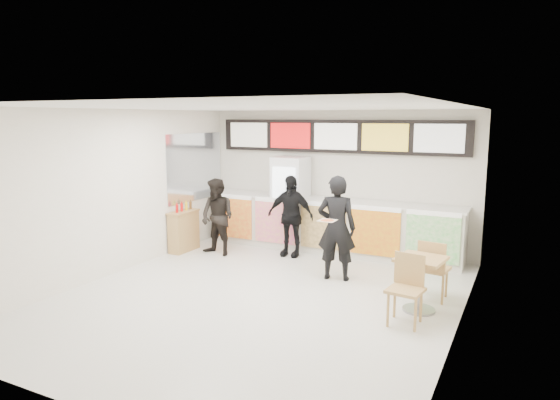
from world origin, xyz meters
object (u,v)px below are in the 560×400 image
Objects in this scene: customer_left at (218,217)px; drinks_fridge at (290,202)px; customer_mid at (290,216)px; condiment_ledge at (184,231)px; service_counter at (329,226)px; customer_main at (337,228)px; cafe_table at (420,274)px.

drinks_fridge is at bearing 58.86° from customer_left.
customer_mid is (0.32, -0.66, -0.16)m from drinks_fridge.
customer_mid is at bearing 17.66° from condiment_ledge.
service_counter is 1.87m from customer_main.
drinks_fridge is 4.20m from cafe_table.
customer_main is at bearing -65.14° from service_counter.
drinks_fridge is 1.17× the size of cafe_table.
service_counter is at bearing -76.91° from customer_main.
customer_main is at bearing -5.09° from condiment_ledge.
cafe_table is at bearing -35.52° from customer_mid.
cafe_table is (2.40, -2.50, -0.00)m from service_counter.
customer_mid is at bearing -133.84° from service_counter.
customer_main reaches higher than customer_left.
cafe_table is 1.64× the size of condiment_ledge.
drinks_fridge reaches higher than condiment_ledge.
customer_left is at bearing -129.18° from drinks_fridge.
customer_main is (1.71, -1.68, -0.07)m from drinks_fridge.
cafe_table is (3.34, -2.52, -0.43)m from drinks_fridge.
customer_left is at bearing -147.28° from service_counter.
customer_main is 1.79× the size of condiment_ledge.
drinks_fridge is at bearing -56.34° from customer_main.
service_counter is 5.33× the size of condiment_ledge.
customer_main reaches higher than cafe_table.
customer_mid is at bearing 156.34° from cafe_table.
customer_mid is 3.55m from cafe_table.
cafe_table is at bearing -7.49° from customer_left.
drinks_fridge is at bearing 111.58° from customer_mid.
customer_left is 0.91m from condiment_ledge.
service_counter reaches higher than cafe_table.
customer_mid is at bearing -64.44° from drinks_fridge.
service_counter is at bearing 40.76° from customer_left.
drinks_fridge reaches higher than customer_main.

